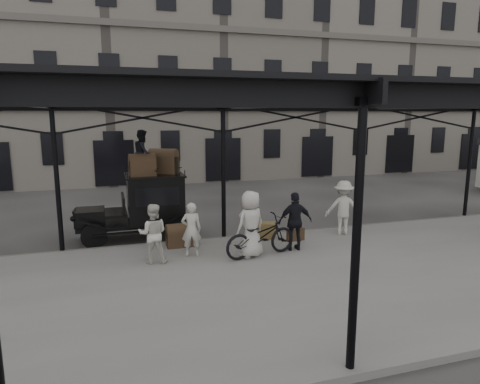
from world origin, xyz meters
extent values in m
plane|color=#383533|center=(0.00, 0.00, 0.00)|extent=(120.00, 120.00, 0.00)
cube|color=slate|center=(0.00, -2.00, 0.07)|extent=(28.00, 8.00, 0.15)
cylinder|color=black|center=(10.00, 2.00, 2.15)|extent=(0.14, 0.14, 4.30)
cylinder|color=black|center=(0.00, 2.00, 2.15)|extent=(0.14, 0.14, 4.30)
cylinder|color=black|center=(0.00, -5.80, 2.15)|extent=(0.14, 0.14, 4.30)
cube|color=black|center=(0.00, 2.00, 4.48)|extent=(22.00, 0.10, 0.45)
cube|color=black|center=(0.00, -5.80, 4.48)|extent=(22.00, 0.10, 0.45)
cube|color=black|center=(0.00, -1.70, 4.65)|extent=(22.50, 9.00, 0.08)
cube|color=silver|center=(0.00, -1.70, 4.72)|extent=(18.00, 7.00, 0.04)
cube|color=slate|center=(0.00, 18.00, 7.00)|extent=(64.00, 8.00, 14.00)
cylinder|color=black|center=(-4.10, 2.37, 0.40)|extent=(0.80, 0.10, 0.80)
cylinder|color=black|center=(-4.10, 3.81, 0.40)|extent=(0.80, 0.10, 0.80)
cylinder|color=black|center=(-1.50, 2.37, 0.40)|extent=(0.80, 0.10, 0.80)
cylinder|color=black|center=(-1.50, 3.81, 0.40)|extent=(0.80, 0.10, 0.80)
cube|color=black|center=(-2.85, 3.09, 0.55)|extent=(3.60, 1.25, 0.12)
cube|color=black|center=(-4.20, 3.09, 0.85)|extent=(0.90, 1.00, 0.55)
cube|color=black|center=(-4.67, 3.09, 0.85)|extent=(0.06, 0.70, 0.55)
cube|color=black|center=(-3.40, 3.09, 0.95)|extent=(0.70, 1.30, 0.10)
cube|color=black|center=(-2.10, 3.09, 1.35)|extent=(1.80, 1.45, 1.55)
cube|color=black|center=(-2.10, 2.36, 1.55)|extent=(1.40, 0.02, 0.60)
cube|color=black|center=(-2.10, 3.09, 2.15)|extent=(1.90, 1.55, 0.06)
imported|color=beige|center=(-1.39, 0.39, 0.93)|extent=(0.61, 0.44, 1.56)
imported|color=silver|center=(-2.50, 0.15, 0.97)|extent=(0.90, 0.77, 1.64)
imported|color=#BDB6AD|center=(0.20, -0.18, 1.10)|extent=(1.09, 0.91, 1.91)
imported|color=black|center=(1.66, 0.01, 1.03)|extent=(1.06, 0.52, 1.75)
imported|color=beige|center=(3.91, 1.09, 1.07)|extent=(1.35, 1.08, 1.83)
imported|color=black|center=(0.49, -0.22, 0.74)|extent=(2.34, 1.23, 1.17)
imported|color=black|center=(-2.45, 2.99, 2.92)|extent=(0.69, 0.81, 1.49)
cube|color=olive|center=(1.30, 1.47, 0.40)|extent=(0.73, 0.65, 0.50)
cube|color=#483021|center=(0.56, 0.69, 0.38)|extent=(0.25, 0.62, 0.45)
cube|color=#483021|center=(2.07, 0.85, 0.35)|extent=(0.61, 0.22, 0.40)
camera|label=1|loc=(-3.56, -11.26, 4.18)|focal=32.00mm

